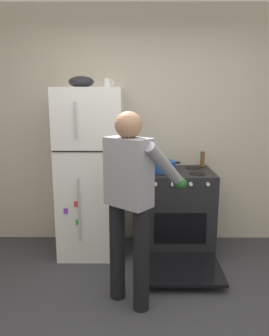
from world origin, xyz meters
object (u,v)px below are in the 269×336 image
person_cook (132,192)px  coffee_mug (107,83)px  refrigerator (91,172)px  red_pot (164,166)px  stove_range (177,212)px  mixing_bowl (81,82)px  pepper_mill (202,159)px

person_cook → coffee_mug: bearing=104.6°
person_cook → refrigerator: bearing=114.7°
refrigerator → red_pot: (0.78, -0.05, 0.08)m
red_pot → coffee_mug: (-0.59, 0.10, 0.86)m
stove_range → mixing_bowl: (-1.02, 0.02, 1.40)m
coffee_mug → red_pot: bearing=-9.6°
stove_range → pepper_mill: pepper_mill is taller
stove_range → coffee_mug: bearing=174.8°
person_cook → stove_range: bearing=63.3°
mixing_bowl → red_pot: bearing=-3.3°
pepper_mill → stove_range: bearing=-144.0°
pepper_mill → mixing_bowl: mixing_bowl is taller
refrigerator → person_cook: refrigerator is taller
coffee_mug → mixing_bowl: mixing_bowl is taller
person_cook → mixing_bowl: 1.43m
stove_range → person_cook: (-0.48, -0.96, 0.51)m
red_pot → coffee_mug: bearing=170.4°
person_cook → red_pot: (0.32, 0.93, 0.02)m
person_cook → pepper_mill: bearing=56.5°
red_pot → refrigerator: bearing=176.3°
stove_range → red_pot: size_ratio=3.45×
coffee_mug → refrigerator: bearing=-164.6°
coffee_mug → pepper_mill: bearing=8.1°
stove_range → coffee_mug: (-0.75, 0.07, 1.39)m
red_pot → mixing_bowl: bearing=176.7°
refrigerator → mixing_bowl: (-0.08, 0.00, 0.96)m
red_pot → pepper_mill: bearing=28.5°
refrigerator → mixing_bowl: 0.96m
mixing_bowl → person_cook: bearing=-61.6°
red_pot → pepper_mill: pepper_mill is taller
red_pot → coffee_mug: coffee_mug is taller
red_pot → mixing_bowl: size_ratio=1.36×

